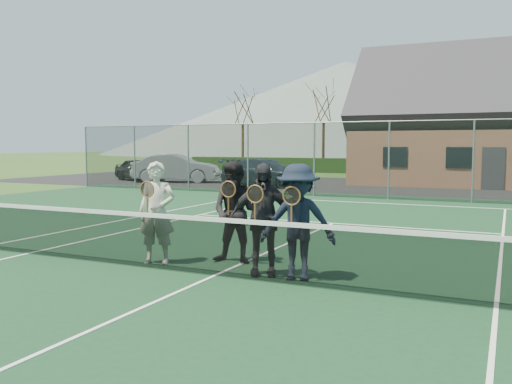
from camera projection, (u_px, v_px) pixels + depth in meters
ground at (415, 188)px, 26.66m from camera, size 220.00×220.00×0.00m
court_surface at (214, 277)px, 8.63m from camera, size 30.00×30.00×0.02m
tarmac_carpark at (337, 185)px, 28.36m from camera, size 40.00×12.00×0.01m
hedge_row at (443, 167)px, 37.43m from camera, size 40.00×1.20×1.10m
hill_west at (345, 109)px, 104.09m from camera, size 110.00×110.00×18.00m
car_a at (140, 170)px, 31.67m from camera, size 4.13×2.83×1.30m
car_b at (176, 168)px, 30.42m from camera, size 5.12×3.23×1.59m
car_c at (266, 173)px, 27.23m from camera, size 5.11×2.68×1.41m
court_markings at (214, 276)px, 8.63m from camera, size 11.03×23.83×0.01m
tennis_net at (214, 244)px, 8.59m from camera, size 11.68×0.08×1.10m
perimeter_fence at (389, 160)px, 20.67m from camera, size 30.07×0.07×3.02m
clubhouse at (508, 109)px, 28.22m from camera, size 15.60×8.20×7.70m
tree_a at (243, 100)px, 44.66m from camera, size 3.20×3.20×7.77m
tree_b at (324, 97)px, 41.69m from camera, size 3.20×3.20×7.77m
tree_c at (478, 91)px, 37.03m from camera, size 3.20×3.20×7.77m
player_a at (157, 213)px, 9.49m from camera, size 0.76×0.61×1.80m
player_b at (236, 212)px, 9.53m from camera, size 0.95×0.78×1.80m
player_c at (262, 219)px, 8.64m from camera, size 1.14×0.81×1.80m
player_d at (298, 222)px, 8.34m from camera, size 1.29×0.93×1.80m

